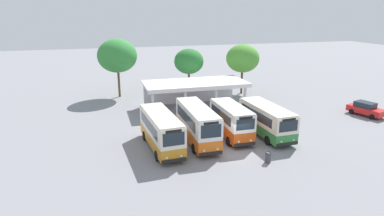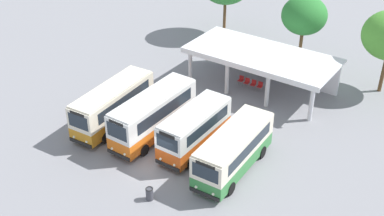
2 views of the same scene
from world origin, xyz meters
name	(u,v)px [view 1 (image 1 of 2)]	position (x,y,z in m)	size (l,w,h in m)	color
ground_plane	(236,150)	(0.00, 0.00, 0.00)	(180.00, 180.00, 0.00)	gray
city_bus_nearest_orange	(161,130)	(-6.35, 2.28, 1.80)	(2.73, 8.08, 3.25)	black
city_bus_second_in_row	(197,123)	(-2.80, 2.83, 1.90)	(2.31, 8.12, 3.44)	black
city_bus_middle_cream	(231,120)	(0.75, 3.09, 1.79)	(2.28, 6.63, 3.24)	black
city_bus_fourth_amber	(266,119)	(4.30, 2.60, 1.71)	(2.63, 7.71, 3.07)	black
parked_car_flank	(366,109)	(18.92, 5.19, 0.83)	(2.85, 4.44, 1.62)	black
terminal_canopy	(194,87)	(0.31, 14.57, 2.65)	(12.93, 5.93, 3.40)	silver
waiting_chair_end_by_column	(183,106)	(-1.35, 13.55, 0.52)	(0.46, 0.46, 0.86)	slate
waiting_chair_second_from_end	(189,105)	(-0.70, 13.47, 0.52)	(0.46, 0.46, 0.86)	slate
waiting_chair_middle_seat	(193,105)	(-0.06, 13.49, 0.52)	(0.46, 0.46, 0.86)	slate
waiting_chair_fourth_seat	(198,105)	(0.59, 13.51, 0.52)	(0.46, 0.46, 0.86)	slate
roadside_tree_behind_canopy	(189,62)	(1.24, 20.25, 5.05)	(4.22, 4.22, 6.86)	brown
roadside_tree_east_of_canopy	(243,58)	(9.29, 19.54, 5.27)	(4.88, 4.88, 7.36)	brown
roadside_tree_west_of_canopy	(117,56)	(-8.62, 22.48, 5.93)	(5.55, 5.55, 8.30)	brown
litter_bin_apron	(268,157)	(1.50, -3.07, 0.46)	(0.49, 0.49, 0.90)	#3F3F47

